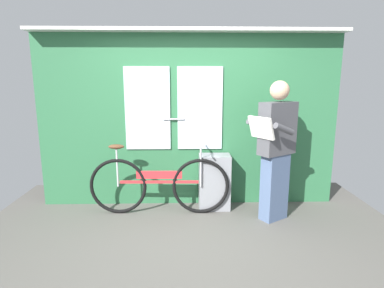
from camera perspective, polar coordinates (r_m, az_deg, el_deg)
ground_plane at (r=3.47m, az=-0.21°, el=-18.56°), size 5.05×4.12×0.04m
train_door_wall at (r=4.28m, az=-0.70°, el=4.96°), size 4.05×0.28×2.36m
bicycle_near_door at (r=4.12m, az=-6.05°, el=-7.34°), size 1.81×0.44×0.95m
passenger_reading_newspaper at (r=3.93m, az=14.98°, el=-0.80°), size 0.63×0.58×1.72m
trash_bin_by_wall at (r=4.28m, az=4.07°, el=-6.85°), size 0.41×0.28×0.75m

